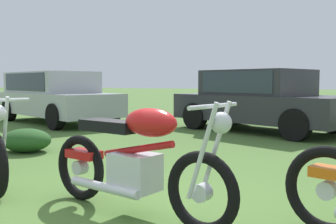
{
  "coord_description": "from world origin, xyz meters",
  "views": [
    {
      "loc": [
        1.66,
        -3.19,
        1.16
      ],
      "look_at": [
        -0.28,
        1.33,
        0.78
      ],
      "focal_mm": 42.17,
      "sensor_mm": 36.0,
      "label": 1
    }
  ],
  "objects_px": {
    "motorcycle_red": "(135,161)",
    "car_charcoal": "(260,97)",
    "car_silver": "(54,93)",
    "shrub_low": "(26,140)"
  },
  "relations": [
    {
      "from": "car_silver",
      "to": "shrub_low",
      "type": "distance_m",
      "value": 4.86
    },
    {
      "from": "motorcycle_red",
      "to": "car_charcoal",
      "type": "bearing_deg",
      "value": 105.56
    },
    {
      "from": "car_silver",
      "to": "car_charcoal",
      "type": "bearing_deg",
      "value": 27.87
    },
    {
      "from": "motorcycle_red",
      "to": "shrub_low",
      "type": "distance_m",
      "value": 3.75
    },
    {
      "from": "motorcycle_red",
      "to": "car_silver",
      "type": "relative_size",
      "value": 0.43
    },
    {
      "from": "car_charcoal",
      "to": "shrub_low",
      "type": "height_order",
      "value": "car_charcoal"
    },
    {
      "from": "car_silver",
      "to": "car_charcoal",
      "type": "xyz_separation_m",
      "value": [
        5.74,
        0.33,
        -0.04
      ]
    },
    {
      "from": "motorcycle_red",
      "to": "car_charcoal",
      "type": "relative_size",
      "value": 0.45
    },
    {
      "from": "motorcycle_red",
      "to": "car_charcoal",
      "type": "height_order",
      "value": "car_charcoal"
    },
    {
      "from": "car_silver",
      "to": "shrub_low",
      "type": "xyz_separation_m",
      "value": [
        2.7,
        -3.99,
        -0.64
      ]
    }
  ]
}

